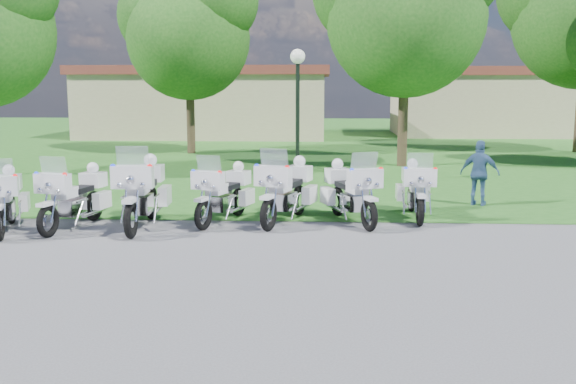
# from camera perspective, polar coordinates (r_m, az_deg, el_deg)

# --- Properties ---
(ground) EXTENTS (100.00, 100.00, 0.00)m
(ground) POSITION_cam_1_polar(r_m,az_deg,el_deg) (11.08, -1.94, -5.84)
(ground) COLOR #58575D
(ground) RESTS_ON ground
(grass_lawn) EXTENTS (100.00, 48.00, 0.01)m
(grass_lawn) POSITION_cam_1_polar(r_m,az_deg,el_deg) (37.77, 1.68, 4.86)
(grass_lawn) COLOR #276620
(grass_lawn) RESTS_ON ground
(motorcycle_1) EXTENTS (1.24, 2.23, 1.56)m
(motorcycle_1) POSITION_cam_1_polar(r_m,az_deg,el_deg) (14.23, -23.82, -0.57)
(motorcycle_1) COLOR black
(motorcycle_1) RESTS_ON ground
(motorcycle_2) EXTENTS (1.04, 2.31, 1.57)m
(motorcycle_2) POSITION_cam_1_polar(r_m,az_deg,el_deg) (14.05, -18.40, -0.35)
(motorcycle_2) COLOR black
(motorcycle_2) RESTS_ON ground
(motorcycle_3) EXTENTS (0.94, 2.64, 1.77)m
(motorcycle_3) POSITION_cam_1_polar(r_m,az_deg,el_deg) (13.72, -12.77, 0.04)
(motorcycle_3) COLOR black
(motorcycle_3) RESTS_ON ground
(motorcycle_4) EXTENTS (1.19, 2.18, 1.52)m
(motorcycle_4) POSITION_cam_1_polar(r_m,az_deg,el_deg) (13.97, -5.68, -0.05)
(motorcycle_4) COLOR black
(motorcycle_4) RESTS_ON ground
(motorcycle_5) EXTENTS (1.30, 2.40, 1.67)m
(motorcycle_5) POSITION_cam_1_polar(r_m,az_deg,el_deg) (13.89, -0.09, 0.20)
(motorcycle_5) COLOR black
(motorcycle_5) RESTS_ON ground
(motorcycle_6) EXTENTS (1.31, 2.26, 1.60)m
(motorcycle_6) POSITION_cam_1_polar(r_m,az_deg,el_deg) (13.92, 5.54, 0.05)
(motorcycle_6) COLOR black
(motorcycle_6) RESTS_ON ground
(motorcycle_7) EXTENTS (0.76, 2.28, 1.53)m
(motorcycle_7) POSITION_cam_1_polar(r_m,az_deg,el_deg) (14.64, 11.25, 0.25)
(motorcycle_7) COLOR black
(motorcycle_7) RESTS_ON ground
(lamp_post) EXTENTS (0.44, 0.44, 4.02)m
(lamp_post) POSITION_cam_1_polar(r_m,az_deg,el_deg) (19.33, 0.87, 9.73)
(lamp_post) COLOR black
(lamp_post) RESTS_ON ground
(tree_1) EXTENTS (6.27, 5.35, 8.36)m
(tree_1) POSITION_cam_1_polar(r_m,az_deg,el_deg) (29.01, -8.92, 14.36)
(tree_1) COLOR #38281C
(tree_1) RESTS_ON ground
(tree_2) EXTENTS (6.71, 5.73, 8.95)m
(tree_2) POSITION_cam_1_polar(r_m,az_deg,el_deg) (24.40, 10.32, 16.25)
(tree_2) COLOR #38281C
(tree_2) RESTS_ON ground
(building_west) EXTENTS (14.56, 8.32, 4.10)m
(building_west) POSITION_cam_1_polar(r_m,az_deg,el_deg) (39.28, -7.14, 7.98)
(building_west) COLOR tan
(building_west) RESTS_ON ground
(building_east) EXTENTS (11.44, 7.28, 4.10)m
(building_east) POSITION_cam_1_polar(r_m,az_deg,el_deg) (41.88, 17.16, 7.71)
(building_east) COLOR tan
(building_east) RESTS_ON ground
(bystander_c) EXTENTS (1.02, 0.73, 1.61)m
(bystander_c) POSITION_cam_1_polar(r_m,az_deg,el_deg) (16.45, 16.68, 1.60)
(bystander_c) COLOR #395C8A
(bystander_c) RESTS_ON ground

